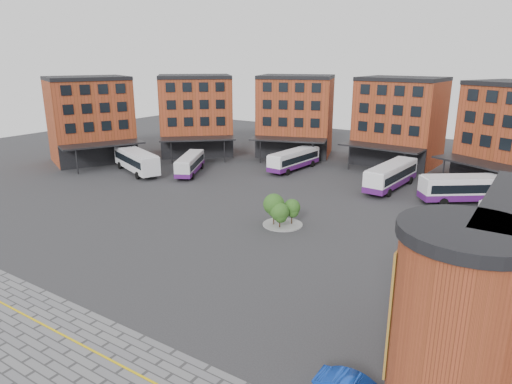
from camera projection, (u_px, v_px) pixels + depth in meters
The scene contains 9 objects.
ground at pixel (198, 260), 41.63m from camera, with size 160.00×160.00×0.00m, color #28282B.
yellow_line at pixel (80, 344), 29.36m from camera, with size 26.00×0.15×0.02m, color gold.
main_building at pixel (329, 126), 72.73m from camera, with size 94.14×42.48×14.60m.
tree_island at pixel (280, 210), 49.32m from camera, with size 4.40×4.40×3.59m.
bus_a at pixel (136, 160), 72.33m from camera, with size 12.73×7.39×3.56m.
bus_b at pixel (190, 164), 71.76m from camera, with size 7.06×10.42×2.96m.
bus_c at pixel (294, 159), 74.20m from camera, with size 3.63×11.66×3.23m.
bus_d at pixel (391, 175), 63.52m from camera, with size 3.88×12.69×3.52m.
bus_e at pixel (471, 188), 57.25m from camera, with size 11.77×9.85×3.54m.
Camera 1 is at (25.38, -28.96, 17.80)m, focal length 32.00 mm.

